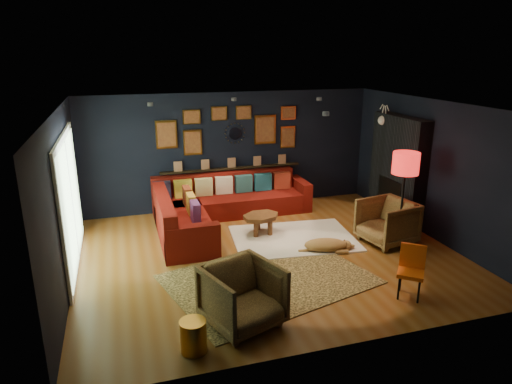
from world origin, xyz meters
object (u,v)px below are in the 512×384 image
object	(u,v)px
orange_chair	(412,267)
floor_lamp	(406,167)
dog	(326,243)
pouf	(183,222)
sectional	(214,208)
armchair_right	(387,220)
armchair_left	(243,293)
gold_stool	(193,336)
coffee_table	(261,218)

from	to	relation	value
orange_chair	floor_lamp	world-z (taller)	floor_lamp
floor_lamp	dog	world-z (taller)	floor_lamp
floor_lamp	pouf	bearing A→B (deg)	155.88
pouf	orange_chair	xyz separation A→B (m)	(2.84, -3.42, 0.26)
sectional	dog	world-z (taller)	sectional
armchair_right	orange_chair	world-z (taller)	armchair_right
pouf	armchair_left	world-z (taller)	armchair_left
sectional	floor_lamp	bearing A→B (deg)	-32.84
pouf	gold_stool	size ratio (longest dim) A/B	1.25
armchair_right	dog	distance (m)	1.29
sectional	pouf	distance (m)	0.76
armchair_right	floor_lamp	xyz separation A→B (m)	(0.24, -0.07, 1.01)
armchair_right	orange_chair	xyz separation A→B (m)	(-0.72, -1.79, 0.00)
sectional	gold_stool	distance (m)	4.27
floor_lamp	dog	distance (m)	1.97
sectional	armchair_right	xyz separation A→B (m)	(2.88, -1.94, 0.13)
coffee_table	armchair_left	size ratio (longest dim) A/B	0.98
armchair_left	dog	world-z (taller)	armchair_left
pouf	armchair_left	distance (m)	3.46
dog	floor_lamp	bearing A→B (deg)	14.87
orange_chair	dog	bearing A→B (deg)	146.07
armchair_left	dog	bearing A→B (deg)	20.95
coffee_table	dog	world-z (taller)	coffee_table
coffee_table	armchair_right	xyz separation A→B (m)	(2.13, -1.05, 0.11)
orange_chair	armchair_left	bearing A→B (deg)	-140.89
sectional	gold_stool	size ratio (longest dim) A/B	8.44
armchair_right	gold_stool	size ratio (longest dim) A/B	2.23
sectional	coffee_table	world-z (taller)	sectional
pouf	armchair_right	size ratio (longest dim) A/B	0.56
coffee_table	pouf	size ratio (longest dim) A/B	1.79
coffee_table	orange_chair	xyz separation A→B (m)	(1.40, -2.83, 0.12)
armchair_left	armchair_right	world-z (taller)	armchair_left
coffee_table	dog	bearing A→B (deg)	-52.17
sectional	pouf	xyz separation A→B (m)	(-0.69, -0.31, -0.13)
pouf	dog	distance (m)	2.86
gold_stool	orange_chair	bearing A→B (deg)	6.76
coffee_table	pouf	bearing A→B (deg)	157.73
sectional	armchair_right	distance (m)	3.48
armchair_right	floor_lamp	bearing A→B (deg)	63.93
sectional	armchair_left	distance (m)	3.77
pouf	floor_lamp	bearing A→B (deg)	-24.12
armchair_left	floor_lamp	world-z (taller)	floor_lamp
coffee_table	armchair_right	size ratio (longest dim) A/B	1.00
floor_lamp	sectional	bearing A→B (deg)	147.16
pouf	dog	bearing A→B (deg)	-36.47
pouf	armchair_right	world-z (taller)	armchair_right
pouf	floor_lamp	xyz separation A→B (m)	(3.80, -1.70, 1.26)
sectional	armchair_left	size ratio (longest dim) A/B	3.72
armchair_left	armchair_right	distance (m)	3.74
armchair_right	gold_stool	distance (m)	4.55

